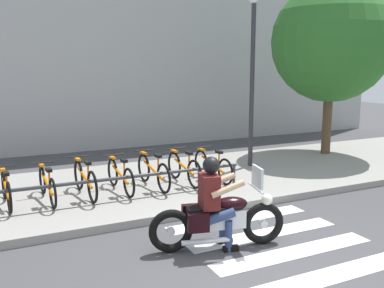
{
  "coord_description": "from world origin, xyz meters",
  "views": [
    {
      "loc": [
        -3.38,
        -4.79,
        2.78
      ],
      "look_at": [
        0.21,
        2.62,
        1.29
      ],
      "focal_mm": 39.81,
      "sensor_mm": 36.0,
      "label": 1
    }
  ],
  "objects_px": {
    "tree_near_rack": "(332,42)",
    "rider": "(214,196)",
    "bicycle_3": "(120,176)",
    "bicycle_2": "(85,179)",
    "bicycle_4": "(153,172)",
    "motorcycle": "(219,219)",
    "street_lamp": "(252,67)",
    "bicycle_5": "(184,168)",
    "bike_rack": "(128,178)",
    "bicycle_0": "(6,189)",
    "bicycle_1": "(47,185)",
    "bicycle_6": "(213,166)"
  },
  "relations": [
    {
      "from": "bicycle_3",
      "to": "bicycle_5",
      "type": "distance_m",
      "value": 1.49
    },
    {
      "from": "bicycle_6",
      "to": "tree_near_rack",
      "type": "height_order",
      "value": "tree_near_rack"
    },
    {
      "from": "bicycle_1",
      "to": "street_lamp",
      "type": "distance_m",
      "value": 5.86
    },
    {
      "from": "bicycle_4",
      "to": "bicycle_6",
      "type": "bearing_deg",
      "value": 0.04
    },
    {
      "from": "bicycle_0",
      "to": "bicycle_5",
      "type": "distance_m",
      "value": 3.73
    },
    {
      "from": "motorcycle",
      "to": "bicycle_1",
      "type": "xyz_separation_m",
      "value": [
        -2.13,
        3.13,
        0.01
      ]
    },
    {
      "from": "motorcycle",
      "to": "bicycle_3",
      "type": "bearing_deg",
      "value": 101.6
    },
    {
      "from": "rider",
      "to": "street_lamp",
      "type": "height_order",
      "value": "street_lamp"
    },
    {
      "from": "bicycle_0",
      "to": "tree_near_rack",
      "type": "height_order",
      "value": "tree_near_rack"
    },
    {
      "from": "bicycle_1",
      "to": "bicycle_5",
      "type": "xyz_separation_m",
      "value": [
        2.98,
        -0.0,
        0.02
      ]
    },
    {
      "from": "bicycle_5",
      "to": "bicycle_0",
      "type": "bearing_deg",
      "value": 179.98
    },
    {
      "from": "street_lamp",
      "to": "bike_rack",
      "type": "bearing_deg",
      "value": -160.21
    },
    {
      "from": "tree_near_rack",
      "to": "rider",
      "type": "bearing_deg",
      "value": -145.48
    },
    {
      "from": "bicycle_3",
      "to": "bicycle_4",
      "type": "bearing_deg",
      "value": -0.03
    },
    {
      "from": "street_lamp",
      "to": "bicycle_5",
      "type": "bearing_deg",
      "value": -160.6
    },
    {
      "from": "bicycle_4",
      "to": "street_lamp",
      "type": "distance_m",
      "value": 3.93
    },
    {
      "from": "bicycle_4",
      "to": "bicycle_1",
      "type": "bearing_deg",
      "value": 179.96
    },
    {
      "from": "bicycle_2",
      "to": "street_lamp",
      "type": "distance_m",
      "value": 5.18
    },
    {
      "from": "motorcycle",
      "to": "bicycle_2",
      "type": "bearing_deg",
      "value": 113.92
    },
    {
      "from": "bicycle_0",
      "to": "bicycle_1",
      "type": "height_order",
      "value": "bicycle_0"
    },
    {
      "from": "street_lamp",
      "to": "bicycle_3",
      "type": "bearing_deg",
      "value": -167.85
    },
    {
      "from": "rider",
      "to": "bike_rack",
      "type": "xyz_separation_m",
      "value": [
        -0.57,
        2.55,
        -0.27
      ]
    },
    {
      "from": "bicycle_1",
      "to": "bicycle_2",
      "type": "xyz_separation_m",
      "value": [
        0.75,
        -0.0,
        0.02
      ]
    },
    {
      "from": "street_lamp",
      "to": "rider",
      "type": "bearing_deg",
      "value": -129.74
    },
    {
      "from": "street_lamp",
      "to": "tree_near_rack",
      "type": "distance_m",
      "value": 3.14
    },
    {
      "from": "bicycle_3",
      "to": "tree_near_rack",
      "type": "relative_size",
      "value": 0.31
    },
    {
      "from": "rider",
      "to": "bicycle_5",
      "type": "xyz_separation_m",
      "value": [
        0.92,
        3.11,
        -0.34
      ]
    },
    {
      "from": "bicycle_2",
      "to": "bicycle_5",
      "type": "height_order",
      "value": "bicycle_2"
    },
    {
      "from": "bicycle_2",
      "to": "bicycle_5",
      "type": "bearing_deg",
      "value": -0.01
    },
    {
      "from": "rider",
      "to": "bicycle_3",
      "type": "distance_m",
      "value": 3.18
    },
    {
      "from": "bicycle_5",
      "to": "bike_rack",
      "type": "relative_size",
      "value": 0.32
    },
    {
      "from": "bicycle_2",
      "to": "bicycle_4",
      "type": "bearing_deg",
      "value": -0.0
    },
    {
      "from": "rider",
      "to": "bicycle_2",
      "type": "height_order",
      "value": "rider"
    },
    {
      "from": "bicycle_1",
      "to": "bicycle_4",
      "type": "bearing_deg",
      "value": -0.04
    },
    {
      "from": "rider",
      "to": "motorcycle",
      "type": "bearing_deg",
      "value": -15.72
    },
    {
      "from": "rider",
      "to": "bicycle_2",
      "type": "relative_size",
      "value": 0.85
    },
    {
      "from": "bicycle_2",
      "to": "bicycle_4",
      "type": "distance_m",
      "value": 1.49
    },
    {
      "from": "bicycle_0",
      "to": "bicycle_2",
      "type": "xyz_separation_m",
      "value": [
        1.49,
        -0.0,
        0.02
      ]
    },
    {
      "from": "bicycle_2",
      "to": "bicycle_4",
      "type": "height_order",
      "value": "bicycle_4"
    },
    {
      "from": "rider",
      "to": "bike_rack",
      "type": "relative_size",
      "value": 0.29
    },
    {
      "from": "bicycle_5",
      "to": "bicycle_2",
      "type": "bearing_deg",
      "value": 179.99
    },
    {
      "from": "bicycle_6",
      "to": "street_lamp",
      "type": "bearing_deg",
      "value": 27.26
    },
    {
      "from": "bicycle_3",
      "to": "bicycle_2",
      "type": "bearing_deg",
      "value": -179.97
    },
    {
      "from": "motorcycle",
      "to": "bicycle_6",
      "type": "xyz_separation_m",
      "value": [
        1.59,
        3.13,
        0.02
      ]
    },
    {
      "from": "bicycle_3",
      "to": "tree_near_rack",
      "type": "xyz_separation_m",
      "value": [
        6.87,
        1.23,
        3.0
      ]
    },
    {
      "from": "bicycle_1",
      "to": "bicycle_2",
      "type": "relative_size",
      "value": 0.98
    },
    {
      "from": "motorcycle",
      "to": "bicycle_2",
      "type": "distance_m",
      "value": 3.42
    },
    {
      "from": "rider",
      "to": "tree_near_rack",
      "type": "bearing_deg",
      "value": 34.52
    },
    {
      "from": "motorcycle",
      "to": "street_lamp",
      "type": "xyz_separation_m",
      "value": [
        3.2,
        3.95,
        2.31
      ]
    },
    {
      "from": "rider",
      "to": "bike_rack",
      "type": "bearing_deg",
      "value": 102.56
    }
  ]
}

